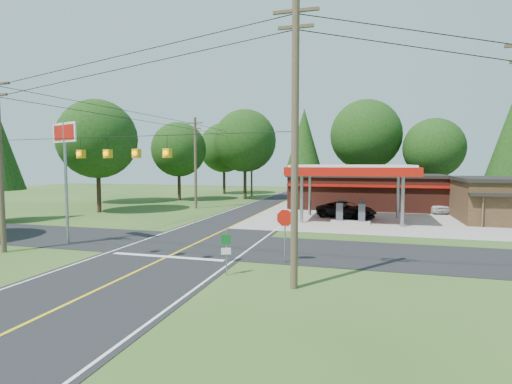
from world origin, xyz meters
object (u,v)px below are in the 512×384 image
(gas_canopy, at_px, (352,172))
(sedan_car, at_px, (435,205))
(big_stop_sign, at_px, (65,152))
(suv_car, at_px, (346,210))
(octagonal_stop_sign, at_px, (285,222))

(gas_canopy, bearing_deg, sedan_car, 45.00)
(sedan_car, distance_m, big_stop_sign, 34.16)
(suv_car, height_order, big_stop_sign, big_stop_sign)
(big_stop_sign, relative_size, octagonal_stop_sign, 2.75)
(suv_car, distance_m, big_stop_sign, 23.69)
(sedan_car, xyz_separation_m, big_stop_sign, (-24.74, -23.01, 5.02))
(octagonal_stop_sign, bearing_deg, gas_canopy, 80.47)
(gas_canopy, bearing_deg, suv_car, 108.43)
(suv_car, bearing_deg, gas_canopy, -144.87)
(sedan_car, height_order, big_stop_sign, big_stop_sign)
(sedan_car, bearing_deg, gas_canopy, -143.76)
(big_stop_sign, bearing_deg, sedan_car, 42.93)
(gas_canopy, height_order, octagonal_stop_sign, gas_canopy)
(octagonal_stop_sign, bearing_deg, sedan_car, 66.01)
(gas_canopy, relative_size, octagonal_stop_sign, 3.82)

